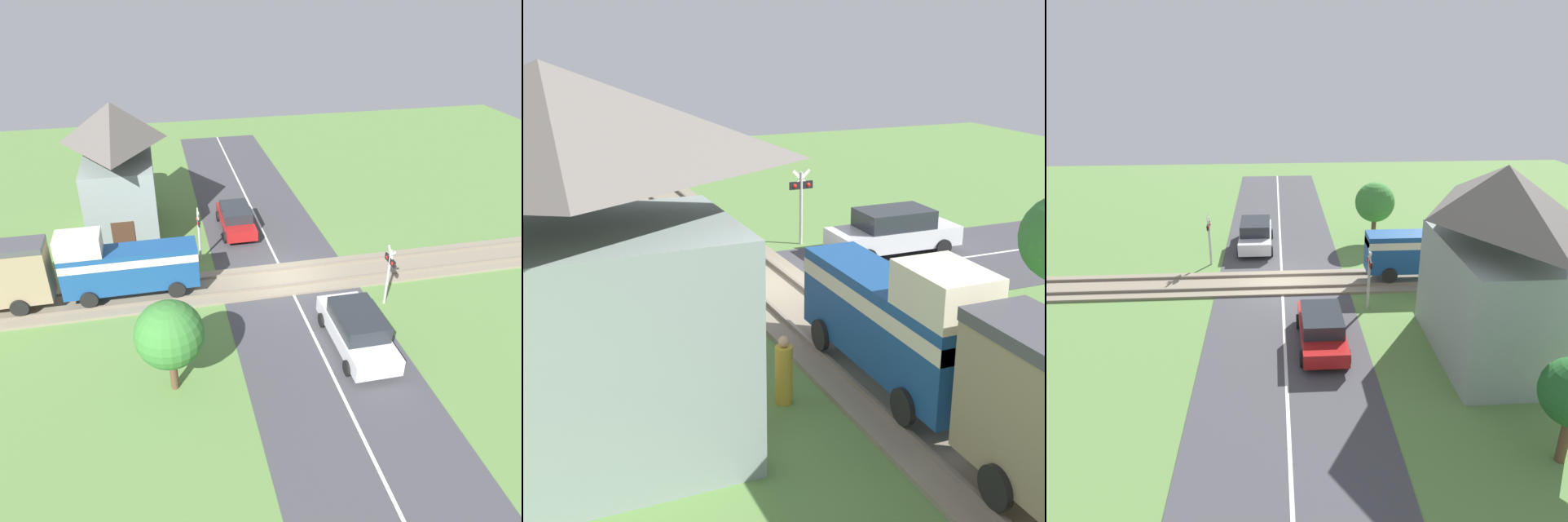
% 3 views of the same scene
% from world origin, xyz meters
% --- Properties ---
extents(ground_plane, '(60.00, 60.00, 0.00)m').
position_xyz_m(ground_plane, '(0.00, 0.00, 0.00)').
color(ground_plane, '#5B8442').
extents(road_surface, '(48.00, 6.40, 0.02)m').
position_xyz_m(road_surface, '(0.00, 0.00, 0.01)').
color(road_surface, '#424247').
rests_on(road_surface, ground_plane).
extents(track_bed, '(2.80, 48.00, 0.24)m').
position_xyz_m(track_bed, '(0.00, 0.00, 0.07)').
color(track_bed, gray).
rests_on(track_bed, ground_plane).
extents(car_near_crossing, '(4.59, 2.00, 1.61)m').
position_xyz_m(car_near_crossing, '(-5.31, -1.44, 0.83)').
color(car_near_crossing, silver).
rests_on(car_near_crossing, ground_plane).
extents(car_far_side, '(4.29, 1.85, 1.41)m').
position_xyz_m(car_far_side, '(5.79, 1.44, 0.74)').
color(car_far_side, '#A81919').
rests_on(car_far_side, ground_plane).
extents(crossing_signal_west_approach, '(0.90, 0.18, 2.80)m').
position_xyz_m(crossing_signal_west_approach, '(-2.79, -3.79, 1.81)').
color(crossing_signal_west_approach, '#B7B7B7').
rests_on(crossing_signal_west_approach, ground_plane).
extents(crossing_signal_east_approach, '(0.90, 0.18, 2.80)m').
position_xyz_m(crossing_signal_east_approach, '(2.79, 3.79, 1.81)').
color(crossing_signal_east_approach, '#B7B7B7').
rests_on(crossing_signal_east_approach, ground_plane).
extents(station_building, '(6.64, 3.82, 7.22)m').
position_xyz_m(station_building, '(6.76, 7.49, 3.55)').
color(station_building, gray).
rests_on(station_building, ground_plane).
extents(pedestrian_by_station, '(0.38, 0.38, 1.54)m').
position_xyz_m(pedestrian_by_station, '(2.37, 6.87, 0.70)').
color(pedestrian_by_station, gold).
rests_on(pedestrian_by_station, ground_plane).
extents(tree_roadside_hedge, '(2.37, 2.37, 3.57)m').
position_xyz_m(tree_roadside_hedge, '(-6.12, 5.70, 2.37)').
color(tree_roadside_hedge, brown).
rests_on(tree_roadside_hedge, ground_plane).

